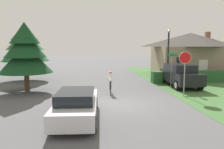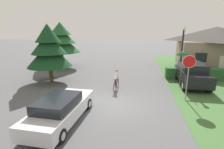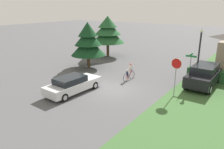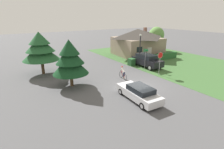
{
  "view_description": "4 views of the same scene",
  "coord_description": "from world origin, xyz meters",
  "px_view_note": "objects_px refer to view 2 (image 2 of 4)",
  "views": [
    {
      "loc": [
        -1.57,
        -12.14,
        3.3
      ],
      "look_at": [
        -0.05,
        2.34,
        1.43
      ],
      "focal_mm": 35.0,
      "sensor_mm": 36.0,
      "label": 1
    },
    {
      "loc": [
        1.62,
        -9.85,
        4.49
      ],
      "look_at": [
        -0.34,
        2.27,
        1.36
      ],
      "focal_mm": 28.0,
      "sensor_mm": 36.0,
      "label": 2
    },
    {
      "loc": [
        9.73,
        -13.9,
        6.59
      ],
      "look_at": [
        -0.6,
        0.81,
        0.97
      ],
      "focal_mm": 35.0,
      "sensor_mm": 36.0,
      "label": 3
    },
    {
      "loc": [
        -11.94,
        -13.17,
        7.32
      ],
      "look_at": [
        -1.86,
        2.56,
        0.95
      ],
      "focal_mm": 28.0,
      "sensor_mm": 36.0,
      "label": 4
    }
  ],
  "objects_px": {
    "conifer_tall_far": "(61,40)",
    "street_name_sign": "(182,63)",
    "cottage_house": "(214,47)",
    "cyclist": "(116,81)",
    "conifer_tall_near": "(49,49)",
    "parked_suv_right": "(192,74)",
    "sedan_left_lane": "(61,109)",
    "stop_sign": "(189,68)",
    "street_lamp": "(182,50)"
  },
  "relations": [
    {
      "from": "sedan_left_lane",
      "to": "cyclist",
      "type": "xyz_separation_m",
      "value": [
        2.05,
        5.24,
        0.06
      ]
    },
    {
      "from": "street_name_sign",
      "to": "cyclist",
      "type": "bearing_deg",
      "value": -162.16
    },
    {
      "from": "stop_sign",
      "to": "conifer_tall_near",
      "type": "bearing_deg",
      "value": -8.76
    },
    {
      "from": "sedan_left_lane",
      "to": "parked_suv_right",
      "type": "height_order",
      "value": "parked_suv_right"
    },
    {
      "from": "cottage_house",
      "to": "cyclist",
      "type": "bearing_deg",
      "value": -132.07
    },
    {
      "from": "stop_sign",
      "to": "conifer_tall_near",
      "type": "distance_m",
      "value": 11.09
    },
    {
      "from": "cyclist",
      "to": "stop_sign",
      "type": "height_order",
      "value": "stop_sign"
    },
    {
      "from": "sedan_left_lane",
      "to": "street_lamp",
      "type": "bearing_deg",
      "value": -38.33
    },
    {
      "from": "parked_suv_right",
      "to": "cottage_house",
      "type": "bearing_deg",
      "value": -29.37
    },
    {
      "from": "cyclist",
      "to": "conifer_tall_near",
      "type": "distance_m",
      "value": 6.5
    },
    {
      "from": "street_lamp",
      "to": "conifer_tall_far",
      "type": "distance_m",
      "value": 13.57
    },
    {
      "from": "parked_suv_right",
      "to": "conifer_tall_near",
      "type": "bearing_deg",
      "value": 96.14
    },
    {
      "from": "cottage_house",
      "to": "cyclist",
      "type": "xyz_separation_m",
      "value": [
        -10.31,
        -9.6,
        -1.79
      ]
    },
    {
      "from": "parked_suv_right",
      "to": "stop_sign",
      "type": "xyz_separation_m",
      "value": [
        -1.27,
        -3.6,
        1.17
      ]
    },
    {
      "from": "conifer_tall_far",
      "to": "street_name_sign",
      "type": "bearing_deg",
      "value": -23.72
    },
    {
      "from": "parked_suv_right",
      "to": "conifer_tall_far",
      "type": "xyz_separation_m",
      "value": [
        -13.72,
        4.87,
        2.42
      ]
    },
    {
      "from": "street_lamp",
      "to": "conifer_tall_far",
      "type": "height_order",
      "value": "conifer_tall_far"
    },
    {
      "from": "street_lamp",
      "to": "conifer_tall_near",
      "type": "bearing_deg",
      "value": -170.47
    },
    {
      "from": "parked_suv_right",
      "to": "stop_sign",
      "type": "distance_m",
      "value": 3.99
    },
    {
      "from": "cottage_house",
      "to": "conifer_tall_far",
      "type": "distance_m",
      "value": 18.16
    },
    {
      "from": "street_name_sign",
      "to": "conifer_tall_near",
      "type": "height_order",
      "value": "conifer_tall_near"
    },
    {
      "from": "cyclist",
      "to": "conifer_tall_far",
      "type": "relative_size",
      "value": 0.32
    },
    {
      "from": "sedan_left_lane",
      "to": "street_lamp",
      "type": "relative_size",
      "value": 1.01
    },
    {
      "from": "stop_sign",
      "to": "conifer_tall_far",
      "type": "relative_size",
      "value": 0.55
    },
    {
      "from": "cyclist",
      "to": "conifer_tall_far",
      "type": "distance_m",
      "value": 10.84
    },
    {
      "from": "street_lamp",
      "to": "conifer_tall_far",
      "type": "bearing_deg",
      "value": 162.47
    },
    {
      "from": "cottage_house",
      "to": "cyclist",
      "type": "distance_m",
      "value": 14.2
    },
    {
      "from": "cottage_house",
      "to": "street_lamp",
      "type": "bearing_deg",
      "value": -122.87
    },
    {
      "from": "street_lamp",
      "to": "cottage_house",
      "type": "bearing_deg",
      "value": 52.16
    },
    {
      "from": "cyclist",
      "to": "conifer_tall_far",
      "type": "height_order",
      "value": "conifer_tall_far"
    },
    {
      "from": "cottage_house",
      "to": "conifer_tall_far",
      "type": "xyz_separation_m",
      "value": [
        -17.97,
        -2.41,
        0.87
      ]
    },
    {
      "from": "cyclist",
      "to": "street_name_sign",
      "type": "relative_size",
      "value": 0.61
    },
    {
      "from": "conifer_tall_far",
      "to": "cyclist",
      "type": "bearing_deg",
      "value": -43.16
    },
    {
      "from": "stop_sign",
      "to": "street_name_sign",
      "type": "relative_size",
      "value": 1.04
    },
    {
      "from": "street_lamp",
      "to": "conifer_tall_far",
      "type": "xyz_separation_m",
      "value": [
        -12.93,
        4.08,
        0.55
      ]
    },
    {
      "from": "cottage_house",
      "to": "street_name_sign",
      "type": "height_order",
      "value": "cottage_house"
    },
    {
      "from": "street_lamp",
      "to": "parked_suv_right",
      "type": "bearing_deg",
      "value": -44.69
    },
    {
      "from": "cottage_house",
      "to": "stop_sign",
      "type": "bearing_deg",
      "value": -111.91
    },
    {
      "from": "parked_suv_right",
      "to": "street_name_sign",
      "type": "relative_size",
      "value": 1.7
    },
    {
      "from": "cottage_house",
      "to": "cyclist",
      "type": "relative_size",
      "value": 5.15
    },
    {
      "from": "cyclist",
      "to": "conifer_tall_near",
      "type": "xyz_separation_m",
      "value": [
        -5.98,
        1.22,
        2.23
      ]
    },
    {
      "from": "street_name_sign",
      "to": "conifer_tall_near",
      "type": "relative_size",
      "value": 0.57
    },
    {
      "from": "stop_sign",
      "to": "conifer_tall_far",
      "type": "bearing_deg",
      "value": -29.92
    },
    {
      "from": "cottage_house",
      "to": "stop_sign",
      "type": "relative_size",
      "value": 3.02
    },
    {
      "from": "sedan_left_lane",
      "to": "conifer_tall_near",
      "type": "height_order",
      "value": "conifer_tall_near"
    },
    {
      "from": "stop_sign",
      "to": "street_lamp",
      "type": "height_order",
      "value": "street_lamp"
    },
    {
      "from": "cottage_house",
      "to": "stop_sign",
      "type": "xyz_separation_m",
      "value": [
        -5.52,
        -10.88,
        -0.39
      ]
    },
    {
      "from": "parked_suv_right",
      "to": "conifer_tall_near",
      "type": "height_order",
      "value": "conifer_tall_near"
    },
    {
      "from": "sedan_left_lane",
      "to": "conifer_tall_far",
      "type": "relative_size",
      "value": 0.9
    },
    {
      "from": "cottage_house",
      "to": "stop_sign",
      "type": "distance_m",
      "value": 12.21
    }
  ]
}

